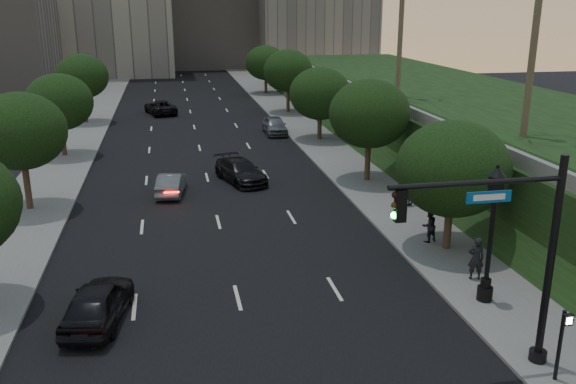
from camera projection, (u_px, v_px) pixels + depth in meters
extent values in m
plane|color=black|center=(255.00, 368.00, 19.56)|extent=(160.00, 160.00, 0.00)
cube|color=black|center=(201.00, 154.00, 47.69)|extent=(16.00, 140.00, 0.02)
cube|color=slate|center=(328.00, 147.00, 49.55)|extent=(4.50, 140.00, 0.15)
cube|color=slate|center=(64.00, 159.00, 45.78)|extent=(4.50, 140.00, 0.15)
cube|color=black|center=(475.00, 123.00, 49.28)|extent=(18.00, 90.00, 4.00)
cube|color=slate|center=(376.00, 97.00, 47.02)|extent=(0.35, 90.00, 0.70)
cylinder|color=#38281C|center=(448.00, 222.00, 28.53)|extent=(0.36, 0.36, 2.86)
ellipsoid|color=black|center=(453.00, 169.00, 27.77)|extent=(5.20, 5.20, 4.42)
cylinder|color=#38281C|center=(368.00, 158.00, 39.74)|extent=(0.36, 0.36, 3.21)
ellipsoid|color=black|center=(369.00, 114.00, 38.88)|extent=(5.20, 5.20, 4.42)
cylinder|color=#38281C|center=(320.00, 124.00, 51.98)|extent=(0.36, 0.36, 2.86)
ellipsoid|color=black|center=(320.00, 93.00, 51.21)|extent=(5.20, 5.20, 4.42)
cylinder|color=#38281C|center=(288.00, 98.00, 65.05)|extent=(0.36, 0.36, 3.21)
ellipsoid|color=black|center=(288.00, 71.00, 64.19)|extent=(5.20, 5.20, 4.42)
cylinder|color=#38281C|center=(266.00, 83.00, 79.17)|extent=(0.36, 0.36, 2.86)
ellipsoid|color=black|center=(266.00, 63.00, 78.41)|extent=(5.20, 5.20, 4.42)
cylinder|color=#38281C|center=(27.00, 183.00, 34.06)|extent=(0.36, 0.36, 3.26)
ellipsoid|color=black|center=(20.00, 131.00, 33.19)|extent=(5.00, 5.00, 4.25)
cylinder|color=#38281C|center=(63.00, 138.00, 46.29)|extent=(0.36, 0.36, 2.99)
ellipsoid|color=black|center=(59.00, 102.00, 45.49)|extent=(5.00, 5.00, 4.25)
cylinder|color=#38281C|center=(85.00, 107.00, 59.38)|extent=(0.36, 0.36, 3.26)
ellipsoid|color=black|center=(82.00, 76.00, 58.51)|extent=(5.00, 5.00, 4.25)
cylinder|color=#4C4233|center=(536.00, 27.00, 32.96)|extent=(0.40, 0.40, 12.00)
cylinder|color=#4C4233|center=(402.00, 4.00, 47.32)|extent=(0.40, 0.40, 14.50)
cylinder|color=black|center=(550.00, 265.00, 18.76)|extent=(0.24, 0.24, 7.00)
cylinder|color=black|center=(537.00, 357.00, 19.72)|extent=(0.56, 0.56, 0.50)
cylinder|color=black|center=(478.00, 183.00, 17.44)|extent=(5.40, 0.16, 0.16)
cube|color=black|center=(401.00, 206.00, 17.18)|extent=(0.32, 0.22, 0.95)
sphere|color=black|center=(395.00, 195.00, 17.05)|extent=(0.20, 0.20, 0.20)
sphere|color=#3F2B0A|center=(395.00, 205.00, 17.13)|extent=(0.20, 0.20, 0.20)
sphere|color=#19F24C|center=(394.00, 215.00, 17.22)|extent=(0.20, 0.20, 0.20)
cube|color=#0C5AA1|center=(489.00, 197.00, 17.64)|extent=(1.40, 0.05, 0.35)
cylinder|color=black|center=(484.00, 295.00, 23.73)|extent=(0.60, 0.60, 0.70)
cylinder|color=black|center=(486.00, 283.00, 23.58)|extent=(0.40, 0.40, 0.40)
cylinder|color=black|center=(491.00, 236.00, 23.01)|extent=(0.18, 0.18, 3.60)
cube|color=black|center=(496.00, 184.00, 22.40)|extent=(0.42, 0.42, 0.70)
cone|color=black|center=(497.00, 171.00, 22.26)|extent=(0.64, 0.64, 0.35)
sphere|color=black|center=(498.00, 166.00, 22.20)|extent=(0.14, 0.14, 0.14)
cylinder|color=black|center=(559.00, 348.00, 18.42)|extent=(0.12, 0.12, 2.50)
cube|color=black|center=(568.00, 320.00, 17.94)|extent=(0.30, 0.14, 0.35)
cube|color=white|center=(569.00, 321.00, 17.87)|extent=(0.18, 0.02, 0.22)
imported|color=black|center=(98.00, 302.00, 22.22)|extent=(2.65, 4.88, 1.58)
imported|color=slate|center=(171.00, 184.00, 37.36)|extent=(2.01, 4.26, 1.35)
imported|color=black|center=(160.00, 107.00, 64.75)|extent=(3.82, 5.84, 1.49)
imported|color=black|center=(240.00, 171.00, 39.93)|extent=(3.52, 5.50, 1.48)
imported|color=slate|center=(275.00, 125.00, 54.76)|extent=(1.93, 4.66, 1.58)
imported|color=black|center=(476.00, 258.00, 25.34)|extent=(0.77, 0.60, 1.85)
imported|color=black|center=(429.00, 225.00, 29.39)|extent=(0.96, 0.84, 1.66)
imported|color=black|center=(410.00, 193.00, 34.70)|extent=(0.97, 0.75, 1.53)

